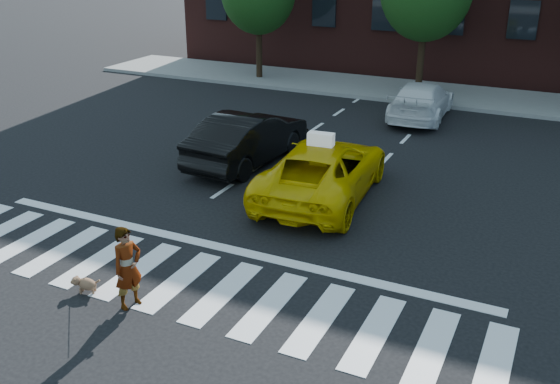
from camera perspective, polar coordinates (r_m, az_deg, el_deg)
name	(u,v)px	position (r m, az deg, el deg)	size (l,w,h in m)	color
ground	(179,281)	(12.57, -9.22, -8.05)	(120.00, 120.00, 0.00)	black
crosswalk	(179,281)	(12.57, -9.22, -8.03)	(13.00, 2.40, 0.01)	silver
stop_line	(220,247)	(13.74, -5.47, -5.03)	(12.00, 0.30, 0.01)	silver
sidewalk_far	(409,91)	(27.75, 11.71, 9.02)	(30.00, 4.00, 0.15)	slate
taxi	(323,170)	(16.04, 3.95, 2.01)	(2.42, 5.25, 1.46)	#D8B204
black_sedan	(248,138)	(18.49, -2.94, 4.97)	(1.63, 4.68, 1.54)	black
white_suv	(421,100)	(23.77, 12.80, 8.17)	(1.87, 4.61, 1.34)	white
woman	(128,268)	(11.60, -13.74, -6.74)	(0.58, 0.38, 1.58)	#999999
dog	(85,284)	(12.52, -17.43, -7.99)	(0.56, 0.37, 0.33)	olive
taxi_sign	(321,139)	(15.57, 3.76, 4.85)	(0.65, 0.28, 0.32)	white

